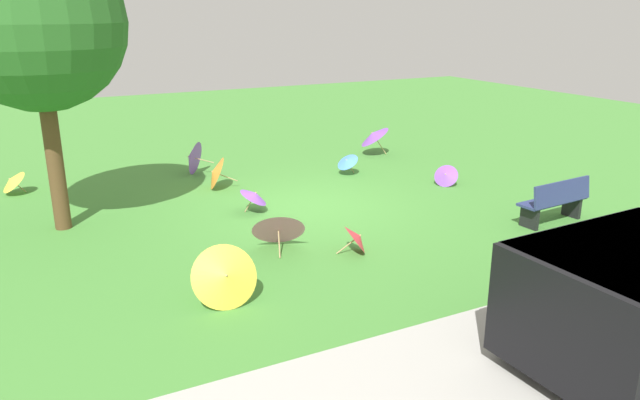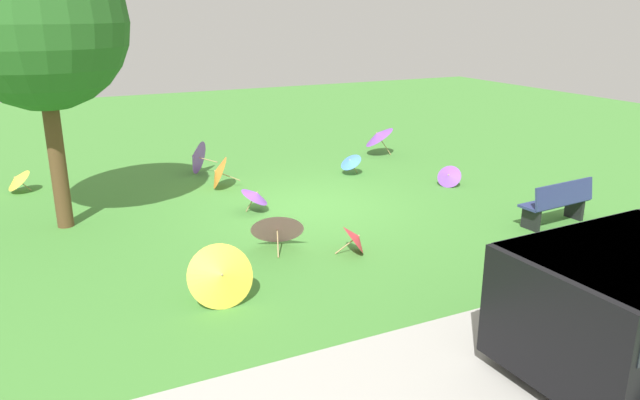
% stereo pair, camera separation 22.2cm
% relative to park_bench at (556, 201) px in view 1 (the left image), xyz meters
% --- Properties ---
extents(ground, '(40.00, 40.00, 0.00)m').
position_rel_park_bench_xyz_m(ground, '(3.90, -3.22, -0.47)').
color(ground, '#478C38').
extents(road_strip, '(40.00, 4.10, 0.01)m').
position_rel_park_bench_xyz_m(road_strip, '(3.90, 4.16, -0.46)').
color(road_strip, '#B2AFA8').
rests_on(road_strip, ground).
extents(park_bench, '(1.63, 0.61, 0.90)m').
position_rel_park_bench_xyz_m(park_bench, '(0.00, 0.00, 0.00)').
color(park_bench, navy).
rests_on(park_bench, ground).
extents(shade_tree, '(3.14, 3.14, 5.42)m').
position_rel_park_bench_xyz_m(shade_tree, '(8.73, -4.18, 3.37)').
color(shade_tree, brown).
rests_on(shade_tree, ground).
extents(parasol_pink_0, '(1.14, 1.01, 0.81)m').
position_rel_park_bench_xyz_m(parasol_pink_0, '(5.42, -1.27, -0.05)').
color(parasol_pink_0, tan).
rests_on(parasol_pink_0, ground).
extents(parasol_purple_0, '(1.15, 1.18, 0.92)m').
position_rel_park_bench_xyz_m(parasol_purple_0, '(0.04, -6.71, 0.12)').
color(parasol_purple_0, tan).
rests_on(parasol_purple_0, ground).
extents(parasol_purple_1, '(0.88, 0.91, 0.88)m').
position_rel_park_bench_xyz_m(parasol_purple_1, '(5.35, -7.00, -0.02)').
color(parasol_purple_1, tan).
rests_on(parasol_purple_1, ground).
extents(parasol_red_0, '(0.66, 0.68, 0.55)m').
position_rel_park_bench_xyz_m(parasol_red_0, '(4.27, -0.47, -0.19)').
color(parasol_red_0, tan).
rests_on(parasol_red_0, ground).
extents(parasol_orange_0, '(0.84, 0.90, 0.79)m').
position_rel_park_bench_xyz_m(parasol_orange_0, '(5.25, -5.44, -0.07)').
color(parasol_orange_0, tan).
rests_on(parasol_orange_0, ground).
extents(parasol_purple_2, '(0.69, 0.72, 0.53)m').
position_rel_park_bench_xyz_m(parasol_purple_2, '(0.21, -3.14, -0.20)').
color(parasol_purple_2, tan).
rests_on(parasol_purple_2, ground).
extents(parasol_yellow_1, '(1.02, 0.90, 0.93)m').
position_rel_park_bench_xyz_m(parasol_yellow_1, '(6.95, 0.39, -0.00)').
color(parasol_yellow_1, tan).
rests_on(parasol_yellow_1, ground).
extents(parasol_yellow_2, '(0.68, 0.73, 0.58)m').
position_rel_park_bench_xyz_m(parasol_yellow_2, '(9.55, -7.11, -0.14)').
color(parasol_yellow_2, tan).
rests_on(parasol_yellow_2, ground).
extents(parasol_purple_4, '(0.80, 0.81, 0.58)m').
position_rel_park_bench_xyz_m(parasol_purple_4, '(5.05, -3.36, -0.09)').
color(parasol_purple_4, tan).
rests_on(parasol_purple_4, ground).
extents(parasol_blue_0, '(0.63, 0.67, 0.56)m').
position_rel_park_bench_xyz_m(parasol_blue_0, '(1.83, -5.12, -0.10)').
color(parasol_blue_0, tan).
rests_on(parasol_blue_0, ground).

